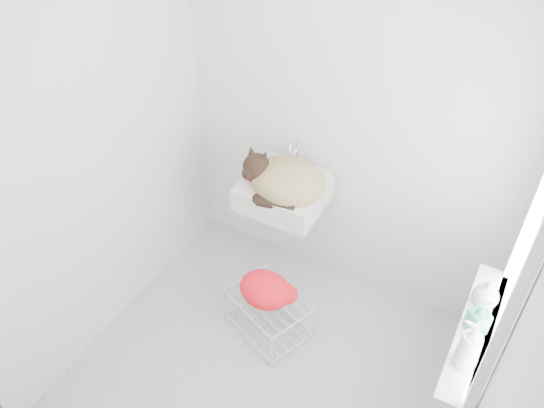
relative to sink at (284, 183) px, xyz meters
The scene contains 15 objects.
floor 1.17m from the sink, 67.60° to the right, with size 2.20×2.00×0.02m, color #ABB4BA.
back_wall 0.57m from the sink, 40.45° to the left, with size 2.20×0.02×2.50m, color white.
right_wall 1.64m from the sink, 27.78° to the right, with size 0.02×2.00×2.50m, color white.
left_wall 1.16m from the sink, 137.05° to the right, with size 0.02×2.00×2.50m, color white.
window_glass 1.57m from the sink, 21.23° to the right, with size 0.01×0.80×1.00m, color white.
window_frame 1.56m from the sink, 21.44° to the right, with size 0.04×0.90×1.10m, color white.
windowsill 1.42m from the sink, 22.33° to the right, with size 0.16×0.88×0.04m, color white.
sink is the anchor object (origin of this frame).
faucet 0.23m from the sink, 90.00° to the left, with size 0.19×0.13×0.19m, color silver, non-canonical shape.
cat 0.05m from the sink, 59.73° to the right, with size 0.52×0.44×0.31m.
wire_rack 0.84m from the sink, 72.89° to the right, with size 0.48×0.34×0.29m, color silver.
towel 0.70m from the sink, 75.50° to the right, with size 0.35×0.25×0.14m, color #FE1202.
bottle_a 1.51m from the sink, 30.18° to the right, with size 0.09×0.09×0.23m, color white.
bottle_b 1.42m from the sink, 22.90° to the right, with size 0.08×0.09×0.19m, color teal.
bottle_c 1.36m from the sink, 15.87° to the right, with size 0.13×0.13×0.16m, color silver.
Camera 1 is at (0.93, -1.64, 2.95)m, focal length 36.06 mm.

